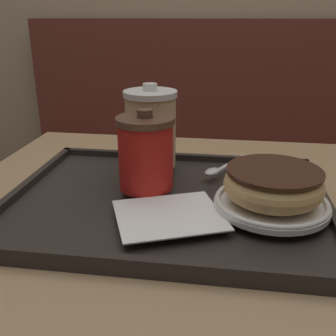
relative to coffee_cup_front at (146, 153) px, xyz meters
The scene contains 9 objects.
booth_bench 1.03m from the coffee_cup_front, 76.99° to the left, with size 1.74×0.44×1.00m.
cafe_table 0.27m from the coffee_cup_front, ahead, with size 0.79×0.70×0.73m.
serving_tray 0.08m from the coffee_cup_front, 20.38° to the right, with size 0.49×0.38×0.02m.
napkin_paper 0.12m from the coffee_cup_front, 61.26° to the right, with size 0.18×0.17×0.00m.
coffee_cup_front is the anchor object (origin of this frame).
coffee_cup_rear 0.10m from the coffee_cup_front, 96.22° to the left, with size 0.09×0.09×0.15m.
plate_with_chocolate_donut 0.20m from the coffee_cup_front, 12.97° to the right, with size 0.16×0.16×0.01m.
donut_chocolate_glazed 0.20m from the coffee_cup_front, 12.97° to the right, with size 0.14×0.14×0.04m.
spoon 0.15m from the coffee_cup_front, 36.96° to the left, with size 0.08×0.13×0.01m.
Camera 1 is at (0.06, -0.57, 1.01)m, focal length 42.00 mm.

